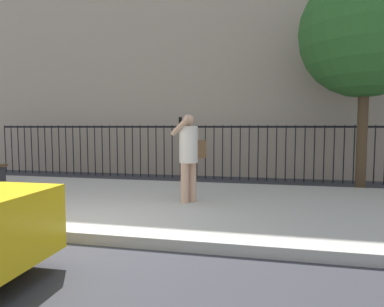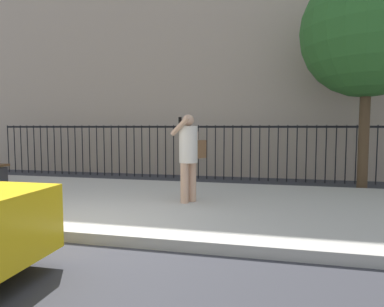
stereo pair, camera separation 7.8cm
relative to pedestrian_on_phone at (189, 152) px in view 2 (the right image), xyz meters
The scene contains 6 objects.
ground_plane 2.70m from the pedestrian_on_phone, 120.54° to the right, with size 60.00×60.00×0.00m, color #333338.
sidewalk 1.62m from the pedestrian_on_phone, behind, with size 28.00×4.40×0.15m, color #B2ADA3.
building_facade 8.17m from the pedestrian_on_phone, 101.15° to the left, with size 28.00×4.00×12.10m, color tan.
iron_fence 3.98m from the pedestrian_on_phone, 108.43° to the left, with size 12.03×0.04×1.60m.
pedestrian_on_phone is the anchor object (origin of this frame).
street_tree_near 5.18m from the pedestrian_on_phone, 35.95° to the left, with size 3.03×3.03×5.27m.
Camera 2 is at (2.69, -3.91, 1.54)m, focal length 31.60 mm.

